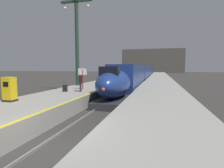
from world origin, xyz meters
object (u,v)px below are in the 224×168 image
Objects in this scene: passenger_near_edge at (80,81)px; departure_info_board at (82,75)px; ticket_machine_yellow at (10,90)px; station_column_mid at (77,35)px; highspeed_train_main at (144,72)px; rolling_suitcase at (65,88)px.

passenger_near_edge is 1.75m from departure_info_board.
passenger_near_edge is 1.06× the size of ticket_machine_yellow.
station_column_mid is 12.14m from ticket_machine_yellow.
highspeed_train_main is 35.42× the size of departure_info_board.
station_column_mid reaches higher than passenger_near_edge.
rolling_suitcase is at bearing -75.60° from station_column_mid.
departure_info_board is (-3.53, -32.50, 0.58)m from highspeed_train_main.
departure_info_board is at bearing -96.20° from highspeed_train_main.
rolling_suitcase is at bearing -167.42° from passenger_near_edge.
highspeed_train_main is 39.94m from ticket_machine_yellow.
highspeed_train_main is 44.43× the size of passenger_near_edge.
highspeed_train_main is at bearing 84.94° from passenger_near_edge.
station_column_mid is 10.59× the size of rolling_suitcase.
ticket_machine_yellow is (-1.12, -5.14, 0.44)m from rolling_suitcase.
ticket_machine_yellow reaches higher than rolling_suitcase.
highspeed_train_main is 32.69m from departure_info_board.
ticket_machine_yellow is (-5.55, -39.55, -0.18)m from highspeed_train_main.
rolling_suitcase is (-1.41, -0.32, -0.69)m from passenger_near_edge.
departure_info_board is (2.02, 7.05, 0.77)m from ticket_machine_yellow.
rolling_suitcase is (-4.43, -34.41, -0.62)m from highspeed_train_main.
highspeed_train_main reaches higher than departure_info_board.
station_column_mid is (-5.90, -28.70, 5.24)m from highspeed_train_main.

